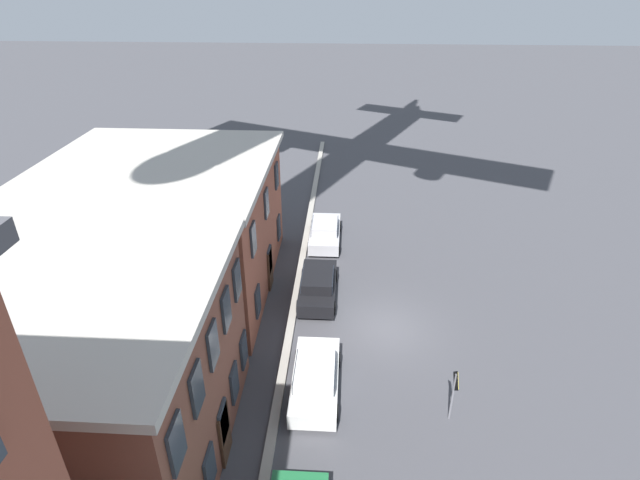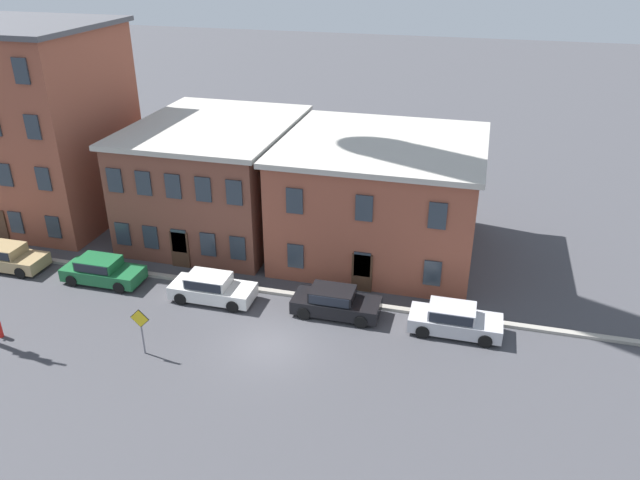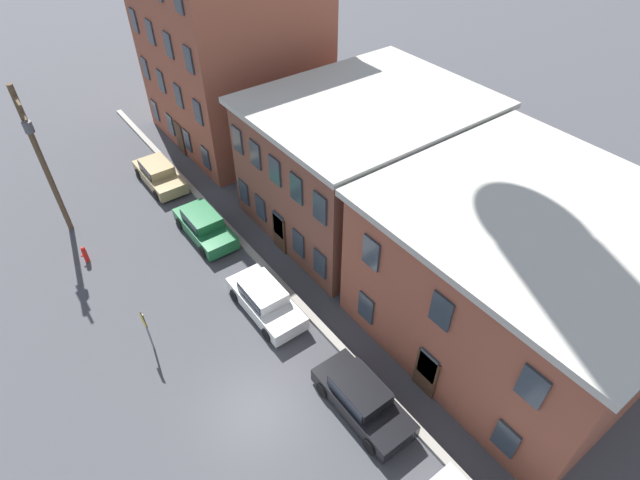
{
  "view_description": "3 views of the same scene",
  "coord_description": "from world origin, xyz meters",
  "px_view_note": "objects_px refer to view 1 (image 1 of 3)",
  "views": [
    {
      "loc": [
        -18.89,
        2.02,
        15.03
      ],
      "look_at": [
        1.94,
        3.23,
        3.58
      ],
      "focal_mm": 28.0,
      "sensor_mm": 36.0,
      "label": 1
    },
    {
      "loc": [
        8.51,
        -22.64,
        17.37
      ],
      "look_at": [
        1.32,
        4.35,
        3.58
      ],
      "focal_mm": 35.0,
      "sensor_mm": 36.0,
      "label": 2
    },
    {
      "loc": [
        9.76,
        -4.13,
        18.1
      ],
      "look_at": [
        -1.07,
        3.9,
        6.18
      ],
      "focal_mm": 28.0,
      "sensor_mm": 36.0,
      "label": 3
    }
  ],
  "objects_px": {
    "car_black": "(318,284)",
    "car_silver": "(325,231)",
    "car_white": "(315,377)",
    "caution_sign": "(455,388)"
  },
  "relations": [
    {
      "from": "car_black",
      "to": "car_silver",
      "type": "distance_m",
      "value": 5.91
    },
    {
      "from": "car_white",
      "to": "caution_sign",
      "type": "distance_m",
      "value": 5.34
    },
    {
      "from": "car_silver",
      "to": "caution_sign",
      "type": "bearing_deg",
      "value": -158.32
    },
    {
      "from": "car_black",
      "to": "car_silver",
      "type": "xyz_separation_m",
      "value": [
        5.91,
        -0.08,
        0.0
      ]
    },
    {
      "from": "car_white",
      "to": "car_silver",
      "type": "height_order",
      "value": "same"
    },
    {
      "from": "car_silver",
      "to": "caution_sign",
      "type": "relative_size",
      "value": 1.85
    },
    {
      "from": "car_black",
      "to": "caution_sign",
      "type": "relative_size",
      "value": 1.85
    },
    {
      "from": "car_white",
      "to": "car_silver",
      "type": "bearing_deg",
      "value": 1.08
    },
    {
      "from": "car_black",
      "to": "caution_sign",
      "type": "bearing_deg",
      "value": -144.46
    },
    {
      "from": "car_silver",
      "to": "caution_sign",
      "type": "height_order",
      "value": "caution_sign"
    }
  ]
}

